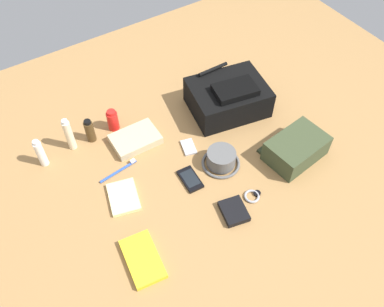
% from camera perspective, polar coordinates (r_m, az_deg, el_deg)
% --- Properties ---
extents(ground_plane, '(2.64, 2.02, 0.02)m').
position_cam_1_polar(ground_plane, '(1.71, 0.00, -1.09)').
color(ground_plane, '#9D7343').
rests_on(ground_plane, ground).
extents(backpack, '(0.38, 0.32, 0.16)m').
position_cam_1_polar(backpack, '(1.87, 5.09, 7.90)').
color(backpack, black).
rests_on(backpack, ground_plane).
extents(toiletry_pouch, '(0.26, 0.23, 0.10)m').
position_cam_1_polar(toiletry_pouch, '(1.73, 14.32, 0.72)').
color(toiletry_pouch, '#384228').
rests_on(toiletry_pouch, ground_plane).
extents(bucket_hat, '(0.16, 0.16, 0.07)m').
position_cam_1_polar(bucket_hat, '(1.67, 4.10, -0.81)').
color(bucket_hat, '#595959').
rests_on(bucket_hat, ground_plane).
extents(toothpaste_tube, '(0.03, 0.03, 0.14)m').
position_cam_1_polar(toothpaste_tube, '(1.75, -20.48, 0.04)').
color(toothpaste_tube, white).
rests_on(toothpaste_tube, ground_plane).
extents(lotion_bottle, '(0.03, 0.03, 0.17)m').
position_cam_1_polar(lotion_bottle, '(1.76, -16.86, 2.55)').
color(lotion_bottle, beige).
rests_on(lotion_bottle, ground_plane).
extents(cologne_bottle, '(0.04, 0.04, 0.12)m').
position_cam_1_polar(cologne_bottle, '(1.79, -14.15, 3.11)').
color(cologne_bottle, '#473319').
rests_on(cologne_bottle, ground_plane).
extents(sunscreen_spray, '(0.05, 0.05, 0.10)m').
position_cam_1_polar(sunscreen_spray, '(1.82, -11.06, 4.62)').
color(sunscreen_spray, red).
rests_on(sunscreen_spray, ground_plane).
extents(paperback_novel, '(0.14, 0.20, 0.02)m').
position_cam_1_polar(paperback_novel, '(1.47, -6.93, -14.50)').
color(paperback_novel, yellow).
rests_on(paperback_novel, ground_plane).
extents(cell_phone, '(0.07, 0.12, 0.01)m').
position_cam_1_polar(cell_phone, '(1.64, -0.26, -3.61)').
color(cell_phone, black).
rests_on(cell_phone, ground_plane).
extents(media_player, '(0.07, 0.09, 0.01)m').
position_cam_1_polar(media_player, '(1.74, -0.48, 0.90)').
color(media_player, '#B7B7BC').
rests_on(media_player, ground_plane).
extents(wristwatch, '(0.07, 0.06, 0.01)m').
position_cam_1_polar(wristwatch, '(1.61, 8.50, -5.90)').
color(wristwatch, '#99999E').
rests_on(wristwatch, ground_plane).
extents(toothbrush, '(0.17, 0.03, 0.02)m').
position_cam_1_polar(toothbrush, '(1.69, -10.00, -2.26)').
color(toothbrush, blue).
rests_on(toothbrush, ground_plane).
extents(wallet, '(0.11, 0.13, 0.02)m').
position_cam_1_polar(wallet, '(1.56, 5.90, -8.06)').
color(wallet, black).
rests_on(wallet, ground_plane).
extents(notepad, '(0.14, 0.17, 0.02)m').
position_cam_1_polar(notepad, '(1.61, -9.60, -6.04)').
color(notepad, beige).
rests_on(notepad, ground_plane).
extents(folded_towel, '(0.20, 0.14, 0.04)m').
position_cam_1_polar(folded_towel, '(1.77, -7.94, 2.01)').
color(folded_towel, '#C6B289').
rests_on(folded_towel, ground_plane).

